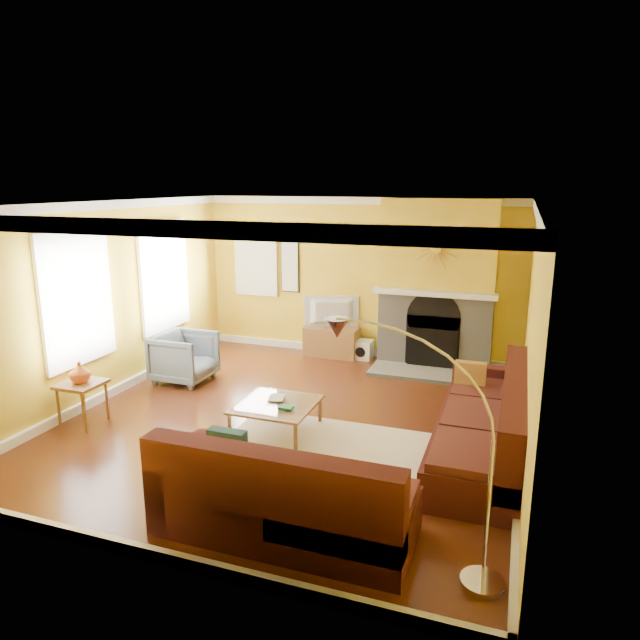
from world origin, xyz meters
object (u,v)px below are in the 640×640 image
at_px(arc_lamp, 416,455).
at_px(side_table, 83,403).
at_px(coffee_table, 276,417).
at_px(armchair, 184,357).
at_px(media_console, 332,342).
at_px(sectional_sofa, 375,422).

bearing_deg(arc_lamp, side_table, 162.29).
distance_m(coffee_table, armchair, 2.36).
xyz_separation_m(media_console, side_table, (-2.01, -3.74, 0.02)).
bearing_deg(coffee_table, sectional_sofa, -14.95).
distance_m(side_table, arc_lamp, 4.64).
distance_m(media_console, side_table, 4.25).
bearing_deg(side_table, coffee_table, 14.46).
xyz_separation_m(coffee_table, armchair, (-2.03, 1.19, 0.19)).
relative_size(sectional_sofa, coffee_table, 4.26).
height_order(coffee_table, side_table, side_table).
relative_size(media_console, arc_lamp, 0.47).
distance_m(media_console, arc_lamp, 5.70).
bearing_deg(side_table, sectional_sofa, 4.03).
bearing_deg(sectional_sofa, side_table, -175.97).
relative_size(coffee_table, arc_lamp, 0.47).
xyz_separation_m(coffee_table, media_console, (-0.34, 3.14, 0.07)).
distance_m(sectional_sofa, coffee_table, 1.38).
distance_m(armchair, side_table, 1.82).
height_order(sectional_sofa, media_console, sectional_sofa).
bearing_deg(media_console, sectional_sofa, -64.80).
distance_m(coffee_table, side_table, 2.43).
bearing_deg(side_table, arc_lamp, -17.71).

